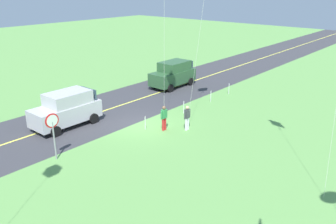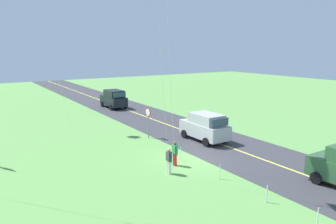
% 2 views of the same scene
% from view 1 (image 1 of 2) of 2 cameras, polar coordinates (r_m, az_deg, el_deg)
% --- Properties ---
extents(ground_plane, '(120.00, 120.00, 0.10)m').
position_cam_1_polar(ground_plane, '(23.13, -4.15, -2.19)').
color(ground_plane, '#60994C').
extents(asphalt_road, '(120.00, 7.00, 0.00)m').
position_cam_1_polar(asphalt_road, '(25.91, -10.49, 0.12)').
color(asphalt_road, '#38383D').
rests_on(asphalt_road, ground).
extents(road_centre_stripe, '(120.00, 0.16, 0.00)m').
position_cam_1_polar(road_centre_stripe, '(25.91, -10.49, 0.13)').
color(road_centre_stripe, '#E5E04C').
rests_on(road_centre_stripe, asphalt_road).
extents(car_suv_foreground, '(4.40, 2.12, 2.24)m').
position_cam_1_polar(car_suv_foreground, '(23.44, -16.12, 0.49)').
color(car_suv_foreground, '#B7B7BC').
rests_on(car_suv_foreground, ground).
extents(car_parked_west_near, '(4.40, 2.12, 2.24)m').
position_cam_1_polar(car_parked_west_near, '(31.42, 0.83, 6.19)').
color(car_parked_west_near, '#2D5633').
rests_on(car_parked_west_near, ground).
extents(stop_sign, '(0.76, 0.08, 2.56)m').
position_cam_1_polar(stop_sign, '(18.88, -18.14, -2.40)').
color(stop_sign, gray).
rests_on(stop_sign, ground).
extents(person_adult_near, '(0.58, 0.22, 1.60)m').
position_cam_1_polar(person_adult_near, '(21.92, -0.64, -0.86)').
color(person_adult_near, red).
rests_on(person_adult_near, ground).
extents(person_adult_companion, '(0.58, 0.22, 1.60)m').
position_cam_1_polar(person_adult_companion, '(22.00, 3.11, -0.81)').
color(person_adult_companion, silver).
rests_on(person_adult_companion, ground).
extents(fence_post_0, '(0.05, 0.05, 0.90)m').
position_cam_1_polar(fence_post_0, '(29.81, 9.82, 3.72)').
color(fence_post_0, silver).
rests_on(fence_post_0, ground).
extents(fence_post_1, '(0.05, 0.05, 0.90)m').
position_cam_1_polar(fence_post_1, '(27.62, 6.94, 2.56)').
color(fence_post_1, silver).
rests_on(fence_post_1, ground).
extents(fence_post_2, '(0.05, 0.05, 0.90)m').
position_cam_1_polar(fence_post_2, '(24.97, 2.56, 0.77)').
color(fence_post_2, silver).
rests_on(fence_post_2, ground).
extents(fence_post_3, '(0.05, 0.05, 0.90)m').
position_cam_1_polar(fence_post_3, '(22.19, -3.71, -1.78)').
color(fence_post_3, silver).
rests_on(fence_post_3, ground).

